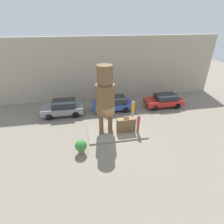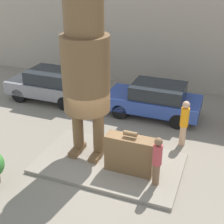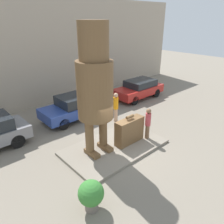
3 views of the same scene
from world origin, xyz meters
name	(u,v)px [view 1 (image 1 of 3)]	position (x,y,z in m)	size (l,w,h in m)	color
ground_plane	(116,132)	(0.00, 0.00, 0.00)	(60.00, 60.00, 0.00)	gray
pedestal	(116,131)	(0.00, 0.00, 0.06)	(4.89, 2.90, 0.13)	gray
building_backdrop	(103,69)	(0.00, 7.97, 3.58)	(28.00, 0.60, 7.17)	tan
statue_figure	(105,95)	(-0.88, 0.26, 3.45)	(1.54, 1.54, 5.68)	brown
giant_suitcase	(126,125)	(0.79, -0.21, 0.76)	(1.57, 0.51, 1.47)	brown
tourist	(138,123)	(1.76, -0.57, 1.03)	(0.28, 0.28, 1.65)	brown
parked_car_grey	(63,108)	(-4.66, 4.03, 0.83)	(4.09, 1.81, 1.57)	gray
parked_car_blue	(113,103)	(0.51, 4.17, 0.80)	(4.10, 1.84, 1.51)	#284293
parked_car_red	(164,100)	(6.28, 4.01, 0.77)	(4.13, 1.79, 1.43)	#B2231E
planter_pot	(81,146)	(-3.07, -2.20, 0.64)	(0.86, 0.86, 1.12)	#70665B
worker_hivis	(133,109)	(2.11, 2.18, 0.99)	(0.31, 0.31, 1.81)	tan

